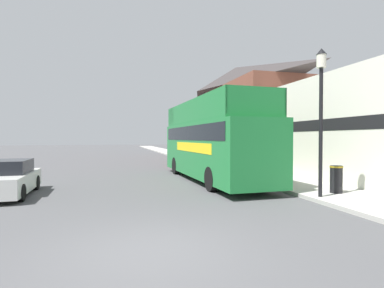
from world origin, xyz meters
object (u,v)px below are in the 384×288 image
object	(u,v)px
parked_car_ahead_of_bus	(184,158)
litter_bin	(336,178)
parked_car_far_side	(6,179)
lamp_post_nearest	(321,96)
lamp_post_third	(201,123)
tour_bus	(211,144)
lamp_post_second	(235,121)

from	to	relation	value
parked_car_ahead_of_bus	litter_bin	world-z (taller)	parked_car_ahead_of_bus
parked_car_ahead_of_bus	litter_bin	size ratio (longest dim) A/B	4.56
parked_car_far_side	lamp_post_nearest	distance (m)	11.93
parked_car_far_side	lamp_post_third	world-z (taller)	lamp_post_third
tour_bus	lamp_post_third	world-z (taller)	lamp_post_third
tour_bus	lamp_post_nearest	world-z (taller)	lamp_post_nearest
parked_car_ahead_of_bus	parked_car_far_side	world-z (taller)	parked_car_far_side
parked_car_ahead_of_bus	litter_bin	distance (m)	13.96
lamp_post_nearest	lamp_post_second	world-z (taller)	lamp_post_nearest
litter_bin	parked_car_far_side	bearing A→B (deg)	164.66
parked_car_far_side	lamp_post_third	xyz separation A→B (m)	(11.10, 11.38, 2.82)
lamp_post_nearest	lamp_post_third	size ratio (longest dim) A/B	1.07
parked_car_far_side	lamp_post_second	world-z (taller)	lamp_post_second
tour_bus	litter_bin	size ratio (longest dim) A/B	10.17
parked_car_ahead_of_bus	lamp_post_third	distance (m)	3.43
lamp_post_third	lamp_post_second	bearing A→B (deg)	-91.47
parked_car_ahead_of_bus	tour_bus	bearing A→B (deg)	-91.89
parked_car_ahead_of_bus	parked_car_far_side	distance (m)	14.04
lamp_post_third	litter_bin	size ratio (longest dim) A/B	4.73
tour_bus	litter_bin	bearing A→B (deg)	-61.34
lamp_post_nearest	lamp_post_second	distance (m)	7.58
tour_bus	litter_bin	xyz separation A→B (m)	(3.15, -5.35, -1.20)
parked_car_ahead_of_bus	lamp_post_nearest	world-z (taller)	lamp_post_nearest
lamp_post_nearest	lamp_post_second	size ratio (longest dim) A/B	1.18
lamp_post_nearest	tour_bus	bearing A→B (deg)	109.68
parked_car_far_side	tour_bus	bearing A→B (deg)	-168.83
parked_car_far_side	lamp_post_nearest	xyz separation A→B (m)	(10.91, -3.76, 3.03)
tour_bus	litter_bin	world-z (taller)	tour_bus
tour_bus	lamp_post_second	world-z (taller)	lamp_post_second
lamp_post_nearest	parked_car_far_side	bearing A→B (deg)	160.98
lamp_post_second	lamp_post_nearest	bearing A→B (deg)	-90.01
lamp_post_second	litter_bin	world-z (taller)	lamp_post_second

